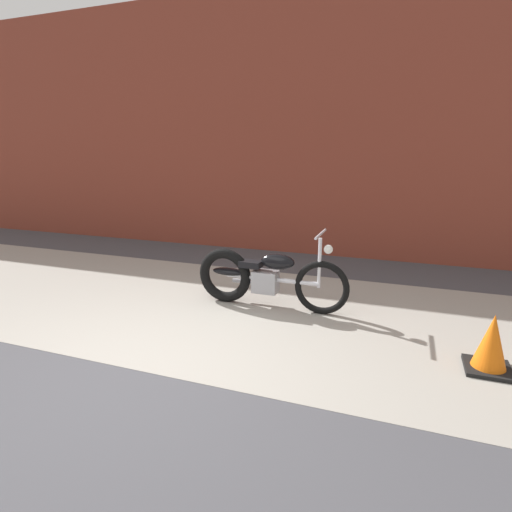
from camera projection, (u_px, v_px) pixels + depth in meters
The scene contains 5 objects.
ground_plane at pixel (142, 372), 3.77m from camera, with size 80.00×80.00×0.00m, color #47474C.
sidewalk_slab at pixel (222, 306), 5.37m from camera, with size 36.00×3.50×0.01m, color #9E998E.
brick_building_wall at pixel (294, 126), 7.91m from camera, with size 36.00×0.50×4.89m, color brown.
motorcycle_black at pixel (260, 277), 5.30m from camera, with size 2.01×0.58×1.03m.
traffic_cone at pixel (491, 346), 3.73m from camera, with size 0.40×0.40×0.55m.
Camera 1 is at (2.15, -2.83, 1.96)m, focal length 28.83 mm.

